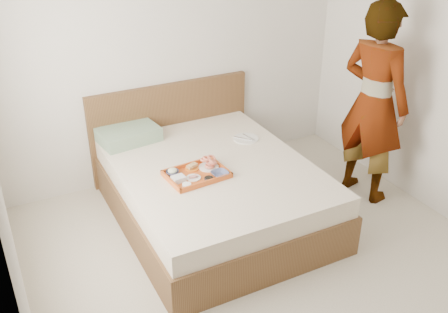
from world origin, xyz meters
TOP-DOWN VIEW (x-y plane):
  - ground at (0.00, 0.00)m, footprint 3.50×4.00m
  - wall_back at (0.00, 2.00)m, footprint 3.50×0.01m
  - wall_left at (-1.75, 0.00)m, footprint 0.01×4.00m
  - bed at (-0.10, 1.00)m, footprint 1.65×2.00m
  - headboard at (-0.10, 1.97)m, footprint 1.65×0.06m
  - pillow at (-0.59, 1.79)m, footprint 0.57×0.43m
  - tray at (-0.30, 0.90)m, footprint 0.51×0.39m
  - prawn_plate at (-0.16, 0.96)m, footprint 0.18×0.18m
  - navy_bowl_big at (-0.14, 0.80)m, footprint 0.15×0.15m
  - sauce_dish at (-0.25, 0.77)m, footprint 0.08×0.08m
  - meat_plate at (-0.35, 0.86)m, footprint 0.13×0.13m
  - bread_plate at (-0.29, 1.01)m, footprint 0.13×0.13m
  - salad_bowl at (-0.47, 0.99)m, footprint 0.11×0.11m
  - plastic_tub at (-0.47, 0.87)m, footprint 0.11×0.09m
  - cheese_round at (-0.45, 0.76)m, footprint 0.08×0.08m
  - dinner_plate at (0.40, 1.32)m, footprint 0.31×0.31m
  - person at (1.37, 0.74)m, footprint 0.58×0.75m

SIDE VIEW (x-z plane):
  - ground at x=0.00m, z-range -0.01..0.01m
  - bed at x=-0.10m, z-range 0.00..0.53m
  - headboard at x=-0.10m, z-range 0.00..0.95m
  - dinner_plate at x=0.40m, z-range 0.53..0.54m
  - meat_plate at x=-0.35m, z-range 0.54..0.55m
  - bread_plate at x=-0.29m, z-range 0.54..0.55m
  - prawn_plate at x=-0.16m, z-range 0.54..0.55m
  - tray at x=-0.30m, z-range 0.53..0.57m
  - cheese_round at x=-0.45m, z-range 0.54..0.57m
  - sauce_dish at x=-0.25m, z-range 0.54..0.57m
  - salad_bowl at x=-0.47m, z-range 0.54..0.58m
  - navy_bowl_big at x=-0.14m, z-range 0.54..0.58m
  - plastic_tub at x=-0.47m, z-range 0.54..0.59m
  - pillow at x=-0.59m, z-range 0.53..0.66m
  - person at x=1.37m, z-range 0.00..1.84m
  - wall_back at x=0.00m, z-range 0.00..2.60m
  - wall_left at x=-1.75m, z-range 0.00..2.60m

